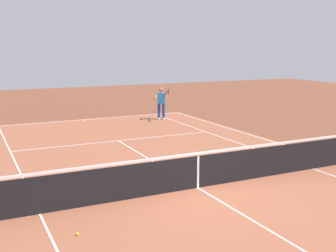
% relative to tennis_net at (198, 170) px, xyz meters
% --- Properties ---
extents(ground_plane, '(60.00, 60.00, 0.00)m').
position_rel_tennis_net_xyz_m(ground_plane, '(0.00, 0.00, -0.49)').
color(ground_plane, brown).
extents(court_slab, '(24.20, 11.40, 0.00)m').
position_rel_tennis_net_xyz_m(court_slab, '(0.00, 0.00, -0.49)').
color(court_slab, '#935138').
rests_on(court_slab, ground_plane).
extents(court_line_markings, '(23.85, 11.05, 0.01)m').
position_rel_tennis_net_xyz_m(court_line_markings, '(0.00, 0.00, -0.49)').
color(court_line_markings, white).
rests_on(court_line_markings, ground_plane).
extents(tennis_net, '(0.10, 11.70, 1.08)m').
position_rel_tennis_net_xyz_m(tennis_net, '(0.00, 0.00, 0.00)').
color(tennis_net, '#2D2D33').
rests_on(tennis_net, ground_plane).
extents(tennis_player_near, '(1.18, 0.75, 1.70)m').
position_rel_tennis_net_xyz_m(tennis_player_near, '(10.26, -3.73, 0.44)').
color(tennis_player_near, navy).
rests_on(tennis_player_near, ground_plane).
extents(tennis_ball, '(0.07, 0.07, 0.07)m').
position_rel_tennis_net_xyz_m(tennis_ball, '(-1.46, 3.62, -0.46)').
color(tennis_ball, '#CCE01E').
rests_on(tennis_ball, ground_plane).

